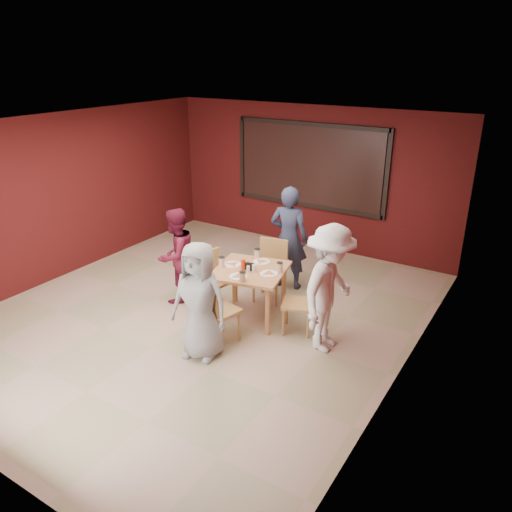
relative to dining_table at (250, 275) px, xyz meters
The scene contains 11 objects.
floor 1.00m from the dining_table, 155.80° to the right, with size 7.00×7.00×0.00m, color tan.
window_blinds 3.36m from the dining_table, 101.87° to the left, with size 3.00×0.02×1.50m, color black.
dining_table is the anchor object (origin of this frame).
chair_front 0.88m from the dining_table, 90.64° to the right, with size 0.56×0.56×0.96m.
chair_back 0.75m from the dining_table, 96.29° to the left, with size 0.54×0.54×0.97m.
chair_left 0.72m from the dining_table, behind, with size 0.51×0.51×0.88m.
chair_right 0.87m from the dining_table, ahead, with size 0.54×0.54×0.88m.
diner_front 1.18m from the dining_table, 90.09° to the right, with size 0.77×0.50×1.58m, color #949494.
diner_back 1.26m from the dining_table, 91.89° to the left, with size 0.64×0.42×1.74m, color #2C344F.
diner_left 1.31m from the dining_table, behind, with size 0.74×0.57×1.52m, color maroon.
diner_right 1.33m from the dining_table, ahead, with size 1.13×0.65×1.74m, color white.
Camera 1 is at (4.25, -5.26, 3.72)m, focal length 35.00 mm.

